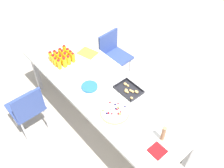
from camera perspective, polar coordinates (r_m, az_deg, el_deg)
The scene contains 26 objects.
ground_plane at distance 3.60m, azimuth -2.05°, elevation -8.67°, with size 12.00×12.00×0.00m, color #B2A899.
party_table at distance 3.07m, azimuth -2.38°, elevation -1.10°, with size 2.53×0.86×0.75m.
chair_far_left at distance 3.91m, azimuth 0.33°, elevation 7.21°, with size 0.42×0.42×0.83m.
chair_near_left at distance 3.30m, azimuth -19.23°, elevation -5.19°, with size 0.41×0.41×0.83m.
juice_bottle_0 at distance 3.44m, azimuth -14.12°, elevation 6.27°, with size 0.06×0.06×0.15m.
juice_bottle_1 at distance 3.39m, azimuth -13.44°, elevation 5.62°, with size 0.06×0.06×0.14m.
juice_bottle_2 at distance 3.34m, azimuth -12.94°, elevation 4.99°, with size 0.05×0.05×0.14m.
juice_bottle_3 at distance 3.29m, azimuth -12.19°, elevation 4.47°, with size 0.05×0.05×0.15m.
juice_bottle_4 at distance 3.47m, azimuth -13.13°, elevation 6.69°, with size 0.06×0.06×0.14m.
juice_bottle_5 at distance 3.42m, azimuth -12.57°, elevation 6.21°, with size 0.06×0.06×0.15m.
juice_bottle_6 at distance 3.36m, azimuth -11.85°, elevation 5.56°, with size 0.05×0.05×0.14m.
juice_bottle_7 at distance 3.30m, azimuth -11.00°, elevation 4.95°, with size 0.06×0.06×0.15m.
juice_bottle_8 at distance 3.50m, azimuth -11.95°, elevation 7.23°, with size 0.06×0.06×0.13m.
juice_bottle_9 at distance 3.44m, azimuth -11.44°, elevation 6.74°, with size 0.06×0.06×0.15m.
juice_bottle_10 at distance 3.39m, azimuth -10.79°, elevation 6.14°, with size 0.06×0.06×0.14m.
juice_bottle_11 at distance 3.34m, azimuth -10.07°, elevation 5.46°, with size 0.06×0.06×0.14m.
juice_bottle_12 at distance 3.52m, azimuth -11.01°, elevation 7.83°, with size 0.06×0.06×0.14m.
juice_bottle_13 at distance 3.47m, azimuth -10.24°, elevation 7.21°, with size 0.06×0.06×0.13m.
juice_bottle_14 at distance 3.41m, azimuth -9.56°, elevation 6.64°, with size 0.06×0.06×0.14m.
juice_bottle_15 at distance 3.36m, azimuth -8.97°, elevation 6.15°, with size 0.05×0.05×0.15m.
fruit_pizza at distance 2.74m, azimuth 0.64°, elevation -6.56°, with size 0.33×0.33×0.05m.
snack_tray at distance 2.96m, azimuth 3.95°, elevation -1.42°, with size 0.32×0.23×0.04m.
plate_stack at distance 3.01m, azimuth -5.27°, elevation -0.63°, with size 0.20×0.20×0.03m.
napkin_stack at distance 2.52m, azimuth 10.55°, elevation -15.08°, with size 0.15×0.15×0.01m, color red.
cardboard_tube at distance 2.52m, azimuth 11.91°, elevation -11.27°, with size 0.04×0.04×0.20m, color #9E7A56.
paper_folder at distance 3.53m, azimuth -5.69°, elevation 7.23°, with size 0.26×0.20×0.01m, color yellow.
Camera 1 is at (1.68, -1.29, 2.91)m, focal length 39.17 mm.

